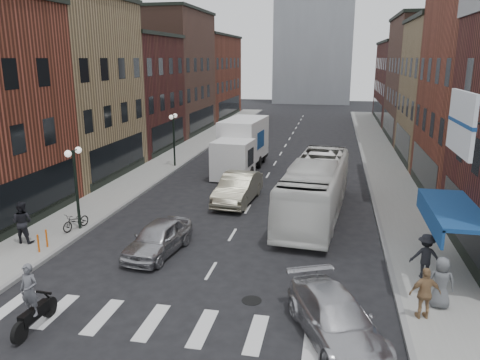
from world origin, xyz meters
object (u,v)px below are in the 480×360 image
object	(u,v)px
billboard_sign	(464,125)
transit_bus	(315,188)
ped_right_a	(426,256)
sedan_left_near	(158,238)
curb_car	(336,318)
streetlamp_near	(75,173)
sedan_left_far	(238,188)
ped_right_c	(441,282)
box_truck	(241,146)
ped_right_b	(425,293)
streetlamp_far	(174,130)
ped_left_solo	(22,222)
motorcycle_rider	(31,300)
parked_bicycle	(76,221)
bike_rack	(43,241)

from	to	relation	value
billboard_sign	transit_bus	world-z (taller)	billboard_sign
ped_right_a	sedan_left_near	bearing A→B (deg)	-2.19
ped_right_a	curb_car	bearing A→B (deg)	54.26
streetlamp_near	sedan_left_far	distance (m)	9.28
ped_right_c	streetlamp_near	bearing A→B (deg)	-13.94
box_truck	ped_right_b	world-z (taller)	box_truck
streetlamp_far	ped_right_c	world-z (taller)	streetlamp_far
ped_left_solo	ped_right_c	xyz separation A→B (m)	(17.16, -2.29, -0.07)
box_truck	motorcycle_rider	size ratio (longest dim) A/B	3.93
transit_bus	ped_right_a	size ratio (longest dim) A/B	6.35
streetlamp_near	parked_bicycle	bearing A→B (deg)	-123.96
streetlamp_far	transit_bus	world-z (taller)	streetlamp_far
sedan_left_near	box_truck	bearing A→B (deg)	95.90
bike_rack	transit_bus	world-z (taller)	transit_bus
streetlamp_far	parked_bicycle	world-z (taller)	streetlamp_far
ped_right_b	motorcycle_rider	bearing A→B (deg)	1.20
motorcycle_rider	sedan_left_far	xyz separation A→B (m)	(3.50, 14.31, -0.19)
streetlamp_far	curb_car	world-z (taller)	streetlamp_far
motorcycle_rider	ped_right_c	xyz separation A→B (m)	(12.54, 3.72, -0.01)
streetlamp_near	ped_left_solo	xyz separation A→B (m)	(-1.52, -2.12, -1.81)
billboard_sign	bike_rack	distance (m)	17.14
motorcycle_rider	ped_right_c	world-z (taller)	motorcycle_rider
streetlamp_far	parked_bicycle	distance (m)	14.34
streetlamp_far	ped_left_solo	xyz separation A→B (m)	(-1.52, -16.12, -1.81)
box_truck	ped_right_b	size ratio (longest dim) A/B	5.10
streetlamp_near	sedan_left_far	world-z (taller)	streetlamp_near
motorcycle_rider	transit_bus	bearing A→B (deg)	61.41
billboard_sign	ped_right_b	bearing A→B (deg)	-119.45
billboard_sign	sedan_left_far	xyz separation A→B (m)	(-9.39, 9.68, -5.28)
bike_rack	ped_left_solo	xyz separation A→B (m)	(-1.32, 0.58, 0.56)
ped_left_solo	ped_right_c	size ratio (longest dim) A/B	1.08
box_truck	transit_bus	distance (m)	11.21
sedan_left_far	ped_right_a	xyz separation A→B (m)	(8.93, -8.41, 0.16)
box_truck	ped_left_solo	world-z (taller)	box_truck
bike_rack	ped_right_c	xyz separation A→B (m)	(15.84, -1.71, 0.48)
bike_rack	motorcycle_rider	world-z (taller)	motorcycle_rider
transit_bus	ped_right_c	size ratio (longest dim) A/B	6.23
billboard_sign	ped_right_c	size ratio (longest dim) A/B	2.09
billboard_sign	sedan_left_near	xyz separation A→B (m)	(-11.24, 1.72, -5.42)
streetlamp_far	parked_bicycle	bearing A→B (deg)	-90.40
sedan_left_near	ped_left_solo	world-z (taller)	ped_left_solo
billboard_sign	streetlamp_near	distance (m)	16.68
billboard_sign	sedan_left_far	world-z (taller)	billboard_sign
box_truck	motorcycle_rider	bearing A→B (deg)	-90.61
motorcycle_rider	ped_left_solo	xyz separation A→B (m)	(-4.63, 6.01, 0.06)
parked_bicycle	ped_right_c	distance (m)	16.31
ped_right_a	billboard_sign	bearing A→B (deg)	109.93
ped_right_b	ped_left_solo	bearing A→B (deg)	-23.13
streetlamp_far	curb_car	xyz separation A→B (m)	(12.26, -20.74, -2.23)
streetlamp_far	sedan_left_far	bearing A→B (deg)	-49.82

